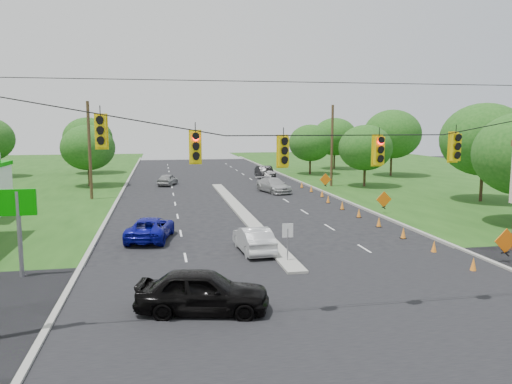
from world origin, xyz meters
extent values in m
plane|color=black|center=(0.00, 0.00, 0.00)|extent=(160.00, 160.00, 0.00)
cube|color=black|center=(0.00, 0.00, 0.00)|extent=(160.00, 14.00, 0.02)
cube|color=gray|center=(-10.10, 30.00, 0.00)|extent=(0.25, 110.00, 0.16)
cube|color=gray|center=(10.10, 30.00, 0.00)|extent=(0.25, 110.00, 0.16)
cube|color=gray|center=(0.00, 21.00, 0.00)|extent=(1.00, 34.00, 0.18)
cylinder|color=gray|center=(0.00, 6.00, 0.90)|extent=(0.06, 0.06, 1.80)
cube|color=white|center=(0.00, 6.00, 1.70)|extent=(0.55, 0.04, 0.70)
cylinder|color=black|center=(0.00, -1.00, 7.00)|extent=(24.00, 0.04, 0.04)
cube|color=yellow|center=(-8.00, -1.00, 6.75)|extent=(0.34, 0.24, 1.00)
cube|color=yellow|center=(-5.00, -1.00, 6.22)|extent=(0.34, 0.24, 1.00)
cube|color=yellow|center=(-2.00, -1.00, 6.05)|extent=(0.34, 0.24, 1.00)
cube|color=yellow|center=(1.50, -1.00, 6.05)|extent=(0.34, 0.24, 1.00)
cube|color=yellow|center=(4.50, -1.00, 6.14)|extent=(0.34, 0.24, 1.00)
cylinder|color=#422D1C|center=(-12.50, 30.00, 4.50)|extent=(0.28, 0.28, 9.00)
cylinder|color=#422D1C|center=(12.50, 35.00, 4.50)|extent=(0.28, 0.28, 9.00)
cylinder|color=gray|center=(-12.50, 6.00, 2.00)|extent=(0.20, 0.20, 4.00)
cube|color=#009300|center=(-12.50, 6.00, 3.50)|extent=(1.60, 0.15, 1.20)
cone|color=orange|center=(8.35, 3.00, 0.35)|extent=(0.32, 0.32, 0.70)
cone|color=orange|center=(8.35, 6.50, 0.35)|extent=(0.32, 0.32, 0.70)
cone|color=orange|center=(8.35, 10.00, 0.35)|extent=(0.32, 0.32, 0.70)
cone|color=orange|center=(8.35, 13.50, 0.35)|extent=(0.32, 0.32, 0.70)
cone|color=orange|center=(8.35, 17.00, 0.35)|extent=(0.32, 0.32, 0.70)
cone|color=orange|center=(8.35, 20.50, 0.35)|extent=(0.32, 0.32, 0.70)
cone|color=orange|center=(8.35, 24.00, 0.35)|extent=(0.32, 0.32, 0.70)
cone|color=orange|center=(8.95, 27.50, 0.35)|extent=(0.32, 0.32, 0.70)
cone|color=orange|center=(8.95, 31.00, 0.35)|extent=(0.32, 0.32, 0.70)
cone|color=orange|center=(8.95, 34.50, 0.35)|extent=(0.32, 0.32, 0.70)
cube|color=black|center=(10.80, 4.00, 0.55)|extent=(0.06, 0.58, 0.26)
cube|color=black|center=(10.80, 4.00, 0.55)|extent=(0.06, 0.58, 0.26)
cube|color=orange|center=(10.80, 4.00, 1.15)|extent=(1.27, 0.05, 1.27)
cube|color=black|center=(10.80, 18.00, 0.55)|extent=(0.06, 0.58, 0.26)
cube|color=black|center=(10.80, 18.00, 0.55)|extent=(0.06, 0.58, 0.26)
cube|color=orange|center=(10.80, 18.00, 1.15)|extent=(1.27, 0.05, 1.27)
cube|color=black|center=(10.80, 32.00, 0.55)|extent=(0.06, 0.58, 0.26)
cube|color=black|center=(10.80, 32.00, 0.55)|extent=(0.06, 0.58, 0.26)
cube|color=orange|center=(10.80, 32.00, 1.15)|extent=(1.27, 0.05, 1.27)
cylinder|color=black|center=(-14.00, 40.00, 1.26)|extent=(0.28, 0.28, 2.52)
ellipsoid|color=#194C14|center=(-14.00, 40.00, 4.34)|extent=(5.88, 5.88, 5.04)
cylinder|color=black|center=(-16.00, 55.00, 1.44)|extent=(0.28, 0.28, 2.88)
ellipsoid|color=#194C14|center=(-16.00, 55.00, 4.96)|extent=(6.72, 6.72, 5.76)
cylinder|color=black|center=(22.00, 22.00, 1.62)|extent=(0.28, 0.28, 3.24)
ellipsoid|color=#194C14|center=(22.00, 22.00, 5.58)|extent=(7.56, 7.56, 6.48)
cylinder|color=black|center=(16.00, 34.00, 1.26)|extent=(0.28, 0.28, 2.52)
ellipsoid|color=#194C14|center=(16.00, 34.00, 4.34)|extent=(5.88, 5.88, 5.04)
cylinder|color=black|center=(24.00, 44.00, 1.62)|extent=(0.28, 0.28, 3.24)
ellipsoid|color=#194C14|center=(24.00, 44.00, 5.58)|extent=(7.56, 7.56, 6.48)
cylinder|color=black|center=(20.00, 55.00, 1.44)|extent=(0.28, 0.28, 2.88)
ellipsoid|color=#194C14|center=(20.00, 55.00, 4.96)|extent=(6.72, 6.72, 5.76)
cylinder|color=black|center=(14.00, 48.00, 1.26)|extent=(0.28, 0.28, 2.52)
ellipsoid|color=#194C14|center=(14.00, 48.00, 4.34)|extent=(5.88, 5.88, 5.04)
imported|color=black|center=(-4.74, 0.19, 0.84)|extent=(5.23, 2.95, 1.68)
imported|color=#B8B8B8|center=(-1.26, 8.51, 0.71)|extent=(1.77, 4.41, 1.43)
imported|color=#0A0D91|center=(-6.86, 12.65, 0.70)|extent=(3.21, 5.35, 1.39)
imported|color=#A0A0A0|center=(5.10, 31.56, 0.74)|extent=(3.30, 5.43, 1.47)
imported|color=gray|center=(-5.42, 39.56, 0.66)|extent=(2.69, 4.17, 1.32)
imported|color=black|center=(6.82, 44.00, 0.81)|extent=(1.85, 4.97, 1.62)
camera|label=1|loc=(-6.15, -17.65, 7.02)|focal=35.00mm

